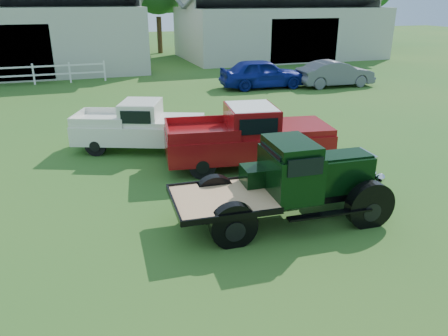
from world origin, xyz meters
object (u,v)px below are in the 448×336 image
object	(u,v)px
red_pickup	(248,136)
misc_car_grey	(335,74)
vintage_flatbed	(285,182)
white_pickup	(139,126)
misc_car_blue	(262,73)

from	to	relation	value
red_pickup	misc_car_grey	distance (m)	13.79
vintage_flatbed	red_pickup	size ratio (longest dim) A/B	0.94
red_pickup	white_pickup	distance (m)	3.79
white_pickup	misc_car_grey	xyz separation A→B (m)	(12.23, 7.54, -0.08)
vintage_flatbed	white_pickup	xyz separation A→B (m)	(-2.29, 6.08, -0.15)
white_pickup	vintage_flatbed	bearing A→B (deg)	-47.34
misc_car_grey	misc_car_blue	bearing A→B (deg)	79.97
misc_car_grey	vintage_flatbed	bearing A→B (deg)	146.61
vintage_flatbed	misc_car_blue	world-z (taller)	vintage_flatbed
red_pickup	misc_car_grey	xyz separation A→B (m)	(9.42, 10.08, -0.20)
white_pickup	misc_car_grey	world-z (taller)	white_pickup
misc_car_blue	vintage_flatbed	bearing A→B (deg)	162.12
vintage_flatbed	red_pickup	world-z (taller)	vintage_flatbed
white_pickup	misc_car_blue	xyz separation A→B (m)	(8.13, 8.47, 0.01)
red_pickup	misc_car_blue	xyz separation A→B (m)	(5.31, 11.01, -0.11)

